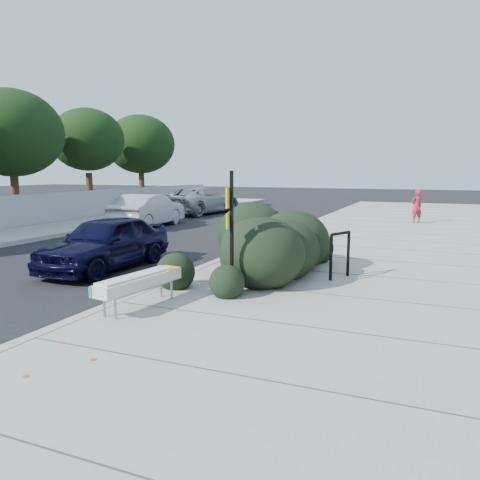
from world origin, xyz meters
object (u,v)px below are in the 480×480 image
at_px(wagon_silver, 148,210).
at_px(sign_post, 231,225).
at_px(pedestrian, 417,206).
at_px(bike_rack, 340,250).
at_px(suv_silver, 201,200).
at_px(bench, 139,282).
at_px(sedan_navy, 106,243).

bearing_deg(wagon_silver, sign_post, 125.35).
bearing_deg(pedestrian, bike_rack, 43.96).
distance_m(sign_post, suv_silver, 19.00).
bearing_deg(bike_rack, bench, -103.52).
bearing_deg(pedestrian, wagon_silver, -16.92).
xyz_separation_m(bench, bike_rack, (2.81, 3.61, 0.18)).
height_order(bench, sign_post, sign_post).
bearing_deg(sign_post, wagon_silver, 132.43).
distance_m(bench, wagon_silver, 13.23).
distance_m(bike_rack, wagon_silver, 12.52).
bearing_deg(bike_rack, sign_post, -100.70).
xyz_separation_m(sedan_navy, pedestrian, (7.00, 13.11, 0.22)).
xyz_separation_m(bench, pedestrian, (3.90, 16.06, 0.31)).
xyz_separation_m(sedan_navy, suv_silver, (-5.00, 14.91, 0.09)).
relative_size(bench, wagon_silver, 0.42).
height_order(sign_post, pedestrian, sign_post).
bearing_deg(sedan_navy, sign_post, -21.67).
relative_size(bike_rack, pedestrian, 0.69).
xyz_separation_m(sign_post, sedan_navy, (-4.28, 1.66, -0.82)).
relative_size(bench, pedestrian, 1.26).
distance_m(sedan_navy, wagon_silver, 9.12).
bearing_deg(sign_post, bike_rack, 56.58).
xyz_separation_m(wagon_silver, pedestrian, (11.15, 4.99, 0.16)).
xyz_separation_m(bike_rack, pedestrian, (1.09, 12.45, 0.13)).
bearing_deg(suv_silver, sedan_navy, 115.62).
distance_m(sign_post, pedestrian, 15.02).
height_order(suv_silver, pedestrian, pedestrian).
distance_m(sign_post, wagon_silver, 12.93).
relative_size(bench, bike_rack, 1.84).
xyz_separation_m(sedan_navy, wagon_silver, (-4.15, 8.12, 0.05)).
xyz_separation_m(sign_post, suv_silver, (-9.28, 16.57, -0.73)).
xyz_separation_m(bench, wagon_silver, (-7.25, 11.07, 0.14)).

